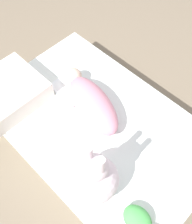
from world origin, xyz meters
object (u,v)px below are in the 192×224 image
Objects in this scene: swaddled_baby at (91,102)px; bunny_plush at (95,178)px; turtle_plush at (139,221)px; pillow at (6,93)px.

bunny_plush reaches higher than swaddled_baby.
bunny_plush is at bearing 152.58° from swaddled_baby.
swaddled_baby is at bearing 154.36° from turtle_plush.
bunny_plush is at bearing -0.70° from pillow.
bunny_plush reaches higher than pillow.
swaddled_baby is 2.82× the size of turtle_plush.
swaddled_baby is 0.63m from turtle_plush.
turtle_plush is at bearing 169.37° from swaddled_baby.
bunny_plush is (0.70, -0.01, 0.07)m from pillow.
swaddled_baby reaches higher than pillow.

